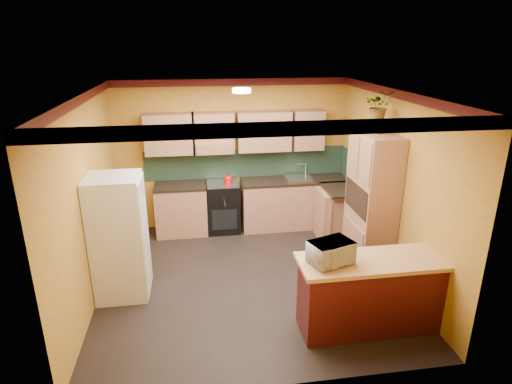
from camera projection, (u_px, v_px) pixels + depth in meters
room_shell at (246, 135)px, 5.88m from camera, size 4.24×4.24×2.72m
base_cabinets_back at (257, 206)px, 7.90m from camera, size 3.65×0.60×0.88m
countertop_back at (257, 182)px, 7.74m from camera, size 3.65×0.62×0.04m
stove at (223, 207)px, 7.80m from camera, size 0.58×0.58×0.91m
kettle at (228, 179)px, 7.59m from camera, size 0.22×0.22×0.18m
sink at (299, 178)px, 7.84m from camera, size 0.48×0.40×0.03m
base_cabinets_right at (341, 214)px, 7.51m from camera, size 0.60×0.80×0.88m
countertop_right at (343, 189)px, 7.35m from camera, size 0.62×0.80×0.04m
fridge at (119, 237)px, 5.69m from camera, size 0.68×0.66×1.70m
pantry at (371, 204)px, 6.31m from camera, size 0.48×0.90×2.10m
fern_pot at (377, 127)px, 5.98m from camera, size 0.22×0.22×0.16m
fern at (379, 106)px, 5.88m from camera, size 0.46×0.43×0.42m
breakfast_bar at (375, 295)px, 5.12m from camera, size 1.80×0.55×0.88m
bar_top at (379, 261)px, 4.97m from camera, size 1.90×0.65×0.05m
microwave at (331, 252)px, 4.83m from camera, size 0.56×0.47×0.27m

